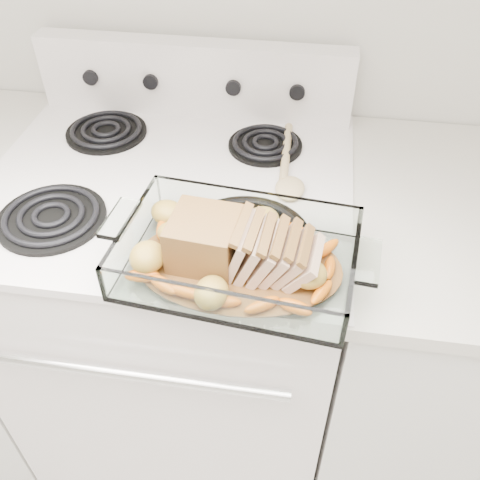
# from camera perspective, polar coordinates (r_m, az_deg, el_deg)

# --- Properties ---
(electric_range) EXTENTS (0.78, 0.70, 1.12)m
(electric_range) POSITION_cam_1_polar(r_m,az_deg,el_deg) (1.47, -6.08, -8.06)
(electric_range) COLOR white
(electric_range) RESTS_ON ground
(counter_right) EXTENTS (0.58, 0.68, 0.93)m
(counter_right) POSITION_cam_1_polar(r_m,az_deg,el_deg) (1.50, 20.06, -11.00)
(counter_right) COLOR silver
(counter_right) RESTS_ON ground
(baking_dish) EXTENTS (0.39, 0.26, 0.07)m
(baking_dish) POSITION_cam_1_polar(r_m,az_deg,el_deg) (0.92, -0.19, -2.12)
(baking_dish) COLOR silver
(baking_dish) RESTS_ON electric_range
(pork_roast) EXTENTS (0.25, 0.11, 0.09)m
(pork_roast) POSITION_cam_1_polar(r_m,az_deg,el_deg) (0.90, -1.16, -0.61)
(pork_roast) COLOR brown
(pork_roast) RESTS_ON baking_dish
(roast_vegetables) EXTENTS (0.38, 0.21, 0.05)m
(roast_vegetables) POSITION_cam_1_polar(r_m,az_deg,el_deg) (0.94, -0.08, -0.02)
(roast_vegetables) COLOR #D95D00
(roast_vegetables) RESTS_ON baking_dish
(wooden_spoon) EXTENTS (0.06, 0.28, 0.02)m
(wooden_spoon) POSITION_cam_1_polar(r_m,az_deg,el_deg) (1.15, 5.17, 7.27)
(wooden_spoon) COLOR #CDB982
(wooden_spoon) RESTS_ON electric_range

